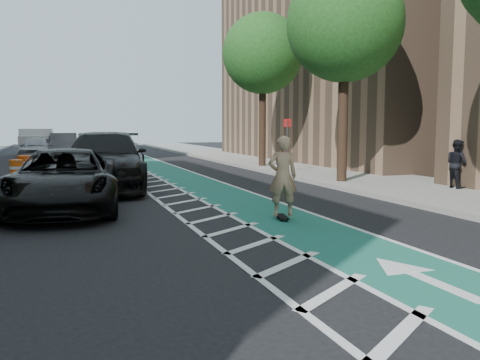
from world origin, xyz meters
name	(u,v)px	position (x,y,z in m)	size (l,w,h in m)	color
ground	(174,252)	(0.00, 0.00, 0.00)	(120.00, 120.00, 0.00)	black
bike_lane	(197,184)	(3.00, 10.00, 0.01)	(2.00, 90.00, 0.01)	#1B5F48
buffer_strip	(158,185)	(1.50, 10.00, 0.01)	(1.40, 90.00, 0.01)	silver
sidewalk_right	(348,176)	(9.50, 10.00, 0.07)	(5.00, 90.00, 0.15)	gray
curb_right	(295,178)	(7.05, 10.00, 0.08)	(0.12, 90.00, 0.16)	gray
building_right_far	(378,10)	(17.50, 20.00, 9.50)	(14.00, 22.00, 19.00)	#84664C
tree_r_c	(342,25)	(7.90, 8.00, 5.77)	(4.20, 4.20, 7.90)	#382619
tree_r_d	(260,55)	(7.90, 16.00, 5.77)	(4.20, 4.20, 7.90)	#382619
sign_post	(287,145)	(7.60, 12.00, 1.35)	(0.35, 0.08, 2.47)	#4C4C4C
skateboard	(282,217)	(2.96, 2.11, 0.08)	(0.35, 0.72, 0.09)	black
skateboarder	(283,176)	(2.96, 2.11, 1.01)	(0.67, 0.44, 1.83)	tan
suv_near	(65,180)	(-1.72, 5.08, 0.79)	(2.61, 5.67, 1.58)	black
suv_far	(105,161)	(-0.38, 9.41, 0.98)	(2.74, 6.75, 1.96)	black
car_silver	(36,148)	(-3.31, 26.17, 0.79)	(1.86, 4.62, 1.57)	#97989C
car_grey	(64,145)	(-1.65, 30.20, 0.85)	(1.79, 5.15, 1.70)	#535357
pedestrian	(457,164)	(10.30, 4.73, 0.94)	(0.77, 0.60, 1.58)	black
box_truck	(36,143)	(-3.58, 32.23, 0.92)	(2.27, 4.83, 1.99)	silver
barrel_b	(17,171)	(-3.46, 13.00, 0.41)	(0.63, 0.63, 0.86)	#F35A0C
barrel_c	(25,167)	(-3.27, 14.50, 0.44)	(0.69, 0.69, 0.94)	#FC510D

